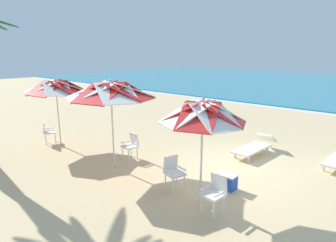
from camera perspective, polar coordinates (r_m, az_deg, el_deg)
The scene contains 11 objects.
ground_plane at distance 8.89m, azimuth 13.09°, elevation -9.76°, with size 80.00×80.00×0.00m, color #D3B784.
surf_foam at distance 19.01m, azimuth 29.52°, elevation 1.25°, with size 80.00×0.70×0.01m, color white.
beach_umbrella_0 at distance 6.20m, azimuth 7.04°, elevation 1.48°, with size 1.98×1.98×2.54m.
plastic_chair_0 at distance 6.48m, azimuth 9.49°, elevation -13.89°, with size 0.48×0.51×0.87m.
plastic_chair_1 at distance 7.41m, azimuth 1.09°, elevation -10.03°, with size 0.56×0.54×0.87m.
beach_umbrella_1 at distance 8.40m, azimuth -11.50°, elevation 5.95°, with size 2.63×2.63×2.73m.
plastic_chair_2 at distance 9.54m, azimuth -7.45°, elevation -4.70°, with size 0.47×0.50×0.87m.
beach_umbrella_2 at distance 11.18m, azimuth -21.79°, elevation 6.32°, with size 2.29×2.29×2.58m.
plastic_chair_3 at distance 12.04m, azimuth -23.16°, elevation -1.85°, with size 0.59×0.61×0.87m.
sun_lounger_1 at distance 10.39m, azimuth 17.22°, elevation -4.92°, with size 0.76×2.18×0.62m.
cooler_box at distance 7.70m, azimuth 11.83°, elevation -11.82°, with size 0.50×0.34×0.40m.
Camera 1 is at (3.83, -7.24, 3.45)m, focal length 30.07 mm.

